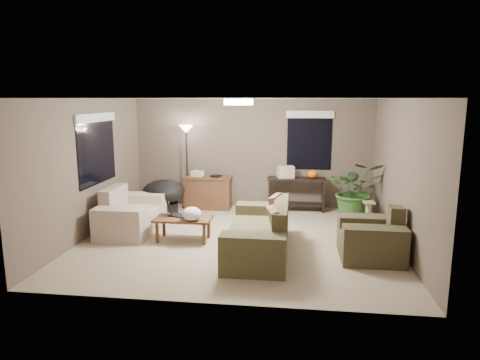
# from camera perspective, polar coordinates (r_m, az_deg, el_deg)

# --- Properties ---
(room_shell) EXTENTS (5.50, 5.50, 5.50)m
(room_shell) POSITION_cam_1_polar(r_m,az_deg,el_deg) (7.49, -0.19, 1.22)
(room_shell) COLOR tan
(room_shell) RESTS_ON ground
(main_sofa) EXTENTS (0.95, 2.20, 0.85)m
(main_sofa) POSITION_cam_1_polar(r_m,az_deg,el_deg) (7.06, 2.79, -7.39)
(main_sofa) COLOR #4D4A2E
(main_sofa) RESTS_ON ground
(throw_pillows) EXTENTS (0.33, 1.39, 0.47)m
(throw_pillows) POSITION_cam_1_polar(r_m,az_deg,el_deg) (6.94, 4.93, -4.66)
(throw_pillows) COLOR #8C7251
(throw_pillows) RESTS_ON main_sofa
(loveseat) EXTENTS (0.90, 1.60, 0.85)m
(loveseat) POSITION_cam_1_polar(r_m,az_deg,el_deg) (8.45, -14.45, -4.65)
(loveseat) COLOR beige
(loveseat) RESTS_ON ground
(armchair) EXTENTS (0.95, 1.00, 0.85)m
(armchair) POSITION_cam_1_polar(r_m,az_deg,el_deg) (7.14, 17.16, -7.63)
(armchair) COLOR brown
(armchair) RESTS_ON ground
(coffee_table) EXTENTS (1.00, 0.55, 0.42)m
(coffee_table) POSITION_cam_1_polar(r_m,az_deg,el_deg) (7.69, -7.60, -5.43)
(coffee_table) COLOR brown
(coffee_table) RESTS_ON ground
(laptop) EXTENTS (0.42, 0.34, 0.24)m
(laptop) POSITION_cam_1_polar(r_m,az_deg,el_deg) (7.80, -8.63, -4.32)
(laptop) COLOR black
(laptop) RESTS_ON coffee_table
(plastic_bag) EXTENTS (0.36, 0.33, 0.24)m
(plastic_bag) POSITION_cam_1_polar(r_m,az_deg,el_deg) (7.46, -6.43, -4.49)
(plastic_bag) COLOR white
(plastic_bag) RESTS_ON coffee_table
(desk) EXTENTS (1.10, 0.50, 0.75)m
(desk) POSITION_cam_1_polar(r_m,az_deg,el_deg) (9.88, -4.28, -1.63)
(desk) COLOR brown
(desk) RESTS_ON ground
(desk_papers) EXTENTS (0.73, 0.33, 0.12)m
(desk_papers) POSITION_cam_1_polar(r_m,az_deg,el_deg) (9.82, -5.21, 0.80)
(desk_papers) COLOR silver
(desk_papers) RESTS_ON desk
(console_table) EXTENTS (1.30, 0.40, 0.75)m
(console_table) POSITION_cam_1_polar(r_m,az_deg,el_deg) (9.73, 7.52, -1.53)
(console_table) COLOR black
(console_table) RESTS_ON ground
(pumpkin) EXTENTS (0.25, 0.25, 0.20)m
(pumpkin) POSITION_cam_1_polar(r_m,az_deg,el_deg) (9.66, 9.65, 0.81)
(pumpkin) COLOR orange
(pumpkin) RESTS_ON console_table
(cardboard_box) EXTENTS (0.41, 0.35, 0.26)m
(cardboard_box) POSITION_cam_1_polar(r_m,az_deg,el_deg) (9.65, 6.10, 1.09)
(cardboard_box) COLOR beige
(cardboard_box) RESTS_ON console_table
(papasan_chair) EXTENTS (0.98, 0.98, 0.80)m
(papasan_chair) POSITION_cam_1_polar(r_m,az_deg,el_deg) (9.29, -10.12, -2.02)
(papasan_chair) COLOR black
(papasan_chair) RESTS_ON ground
(floor_lamp) EXTENTS (0.32, 0.32, 1.91)m
(floor_lamp) POSITION_cam_1_polar(r_m,az_deg,el_deg) (9.81, -7.17, 5.44)
(floor_lamp) COLOR black
(floor_lamp) RESTS_ON ground
(ceiling_fixture) EXTENTS (0.50, 0.50, 0.10)m
(ceiling_fixture) POSITION_cam_1_polar(r_m,az_deg,el_deg) (7.39, -0.20, 10.36)
(ceiling_fixture) COLOR white
(ceiling_fixture) RESTS_ON room_shell
(houseplant) EXTENTS (1.12, 1.24, 0.97)m
(houseplant) POSITION_cam_1_polar(r_m,az_deg,el_deg) (9.26, 15.17, -2.15)
(houseplant) COLOR #2D5923
(houseplant) RESTS_ON ground
(cat_scratching_post) EXTENTS (0.32, 0.32, 0.50)m
(cat_scratching_post) POSITION_cam_1_polar(r_m,az_deg,el_deg) (8.86, 16.73, -4.59)
(cat_scratching_post) COLOR tan
(cat_scratching_post) RESTS_ON ground
(window_left) EXTENTS (0.05, 1.56, 1.33)m
(window_left) POSITION_cam_1_polar(r_m,az_deg,el_deg) (8.50, -18.57, 5.42)
(window_left) COLOR black
(window_left) RESTS_ON room_shell
(window_back) EXTENTS (1.06, 0.05, 1.33)m
(window_back) POSITION_cam_1_polar(r_m,az_deg,el_deg) (9.84, 9.27, 6.51)
(window_back) COLOR black
(window_back) RESTS_ON room_shell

